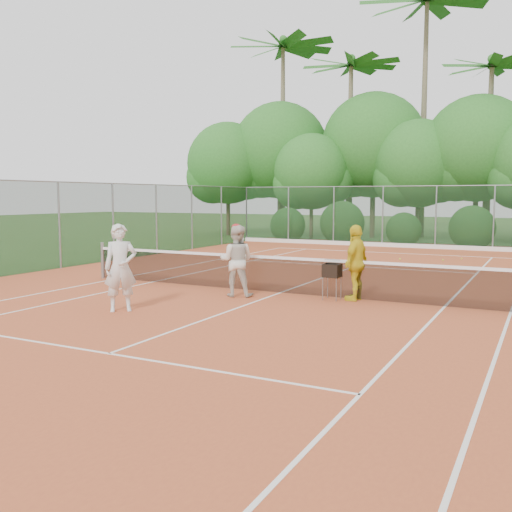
{
  "coord_description": "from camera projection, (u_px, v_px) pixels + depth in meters",
  "views": [
    {
      "loc": [
        6.13,
        -13.19,
        2.51
      ],
      "look_at": [
        -0.05,
        -1.2,
        1.1
      ],
      "focal_mm": 40.0,
      "sensor_mm": 36.0,
      "label": 1
    }
  ],
  "objects": [
    {
      "name": "tennis_net",
      "position": [
        279.0,
        274.0,
        14.66
      ],
      "size": [
        11.97,
        0.1,
        1.1
      ],
      "color": "gray",
      "rests_on": "clay_court"
    },
    {
      "name": "player_white",
      "position": [
        121.0,
        268.0,
        12.36
      ],
      "size": [
        0.82,
        0.81,
        1.91
      ],
      "primitive_type": "imported",
      "rotation": [
        0.0,
        0.0,
        0.76
      ],
      "color": "silver",
      "rests_on": "clay_court"
    },
    {
      "name": "court_markings",
      "position": [
        279.0,
        293.0,
        14.72
      ],
      "size": [
        11.03,
        23.83,
        0.01
      ],
      "color": "white",
      "rests_on": "clay_court"
    },
    {
      "name": "player_center_grp",
      "position": [
        236.0,
        261.0,
        14.21
      ],
      "size": [
        1.03,
        0.9,
        1.82
      ],
      "color": "beige",
      "rests_on": "clay_court"
    },
    {
      "name": "fence_back",
      "position": [
        409.0,
        217.0,
        27.82
      ],
      "size": [
        18.07,
        0.07,
        3.0
      ],
      "color": "#19381E",
      "rests_on": "clay_court"
    },
    {
      "name": "stray_ball_a",
      "position": [
        400.0,
        259.0,
        22.54
      ],
      "size": [
        0.07,
        0.07,
        0.07
      ],
      "primitive_type": "sphere",
      "color": "#D1EC37",
      "rests_on": "clay_court"
    },
    {
      "name": "ball_hopper",
      "position": [
        332.0,
        271.0,
        13.75
      ],
      "size": [
        0.38,
        0.38,
        0.88
      ],
      "rotation": [
        0.0,
        0.0,
        0.28
      ],
      "color": "gray",
      "rests_on": "clay_court"
    },
    {
      "name": "tropical_treeline",
      "position": [
        458.0,
        149.0,
        31.41
      ],
      "size": [
        32.1,
        8.49,
        15.03
      ],
      "color": "brown",
      "rests_on": "ground"
    },
    {
      "name": "stray_ball_c",
      "position": [
        443.0,
        260.0,
        22.12
      ],
      "size": [
        0.07,
        0.07,
        0.07
      ],
      "primitive_type": "sphere",
      "color": "#B6CE30",
      "rests_on": "clay_court"
    },
    {
      "name": "clay_court",
      "position": [
        279.0,
        294.0,
        14.72
      ],
      "size": [
        18.0,
        36.0,
        0.02
      ],
      "primitive_type": "cube",
      "color": "#B6512A",
      "rests_on": "ground"
    },
    {
      "name": "stray_ball_b",
      "position": [
        462.0,
        259.0,
        22.66
      ],
      "size": [
        0.07,
        0.07,
        0.07
      ],
      "primitive_type": "sphere",
      "color": "gold",
      "rests_on": "clay_court"
    },
    {
      "name": "ground",
      "position": [
        279.0,
        294.0,
        14.72
      ],
      "size": [
        120.0,
        120.0,
        0.0
      ],
      "primitive_type": "plane",
      "color": "#2A4D1B",
      "rests_on": "ground"
    },
    {
      "name": "player_yellow",
      "position": [
        356.0,
        263.0,
        13.66
      ],
      "size": [
        0.57,
        1.11,
        1.82
      ],
      "primitive_type": "imported",
      "rotation": [
        0.0,
        0.0,
        -1.69
      ],
      "color": "yellow",
      "rests_on": "clay_court"
    }
  ]
}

